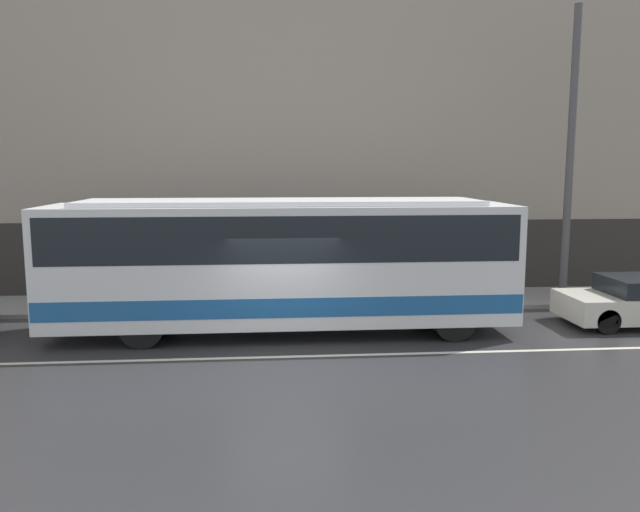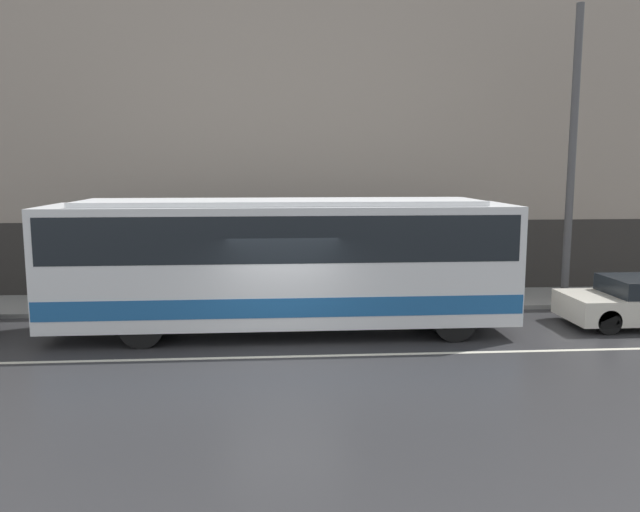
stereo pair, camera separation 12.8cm
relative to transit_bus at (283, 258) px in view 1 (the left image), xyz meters
The scene contains 7 objects.
ground_plane 2.79m from the transit_bus, 90.18° to the right, with size 60.00×60.00×0.00m, color #2D2D30.
sidewalk 3.71m from the transit_bus, 90.12° to the left, with size 60.00×2.65×0.12m.
building_facade 5.44m from the transit_bus, 90.08° to the left, with size 60.00×0.35×9.48m.
lane_stripe 2.78m from the transit_bus, 90.18° to the right, with size 54.00×0.14×0.01m.
transit_bus is the anchor object (origin of this frame).
utility_pole_near 9.36m from the transit_bus, 17.93° to the left, with size 0.23×0.23×8.58m.
pedestrian_waiting 4.58m from the transit_bus, 136.30° to the left, with size 0.36×0.36×1.78m.
Camera 1 is at (-0.34, -13.06, 4.08)m, focal length 35.00 mm.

